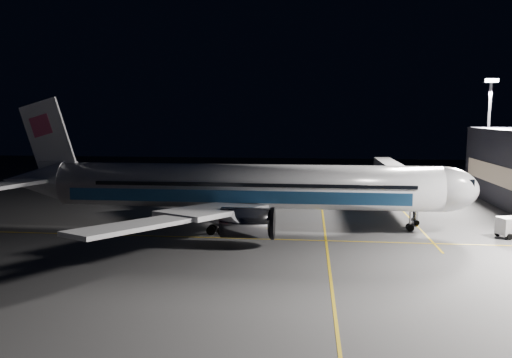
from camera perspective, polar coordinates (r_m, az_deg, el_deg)
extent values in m
plane|color=#4C4C4F|center=(64.40, -1.13, -5.49)|extent=(200.00, 200.00, 0.00)
cube|color=gold|center=(63.93, 7.84, -5.66)|extent=(0.25, 80.00, 0.01)
cube|color=gold|center=(58.62, -1.88, -6.80)|extent=(70.00, 0.25, 0.01)
cube|color=gold|center=(74.99, 16.85, -3.95)|extent=(0.25, 40.00, 0.01)
cylinder|color=silver|center=(63.42, -1.14, -0.82)|extent=(48.00, 5.60, 5.60)
ellipsoid|color=silver|center=(64.91, 20.37, -1.10)|extent=(8.96, 5.60, 5.60)
cube|color=black|center=(65.39, 22.37, -0.25)|extent=(2.20, 3.40, 0.90)
cone|color=silver|center=(72.70, -24.02, -0.17)|extent=(9.00, 5.49, 5.49)
cube|color=#1F538E|center=(66.41, -1.69, -1.23)|extent=(42.24, 0.25, 1.50)
cube|color=#1F538E|center=(60.98, -2.41, -2.02)|extent=(42.24, 0.25, 1.50)
cube|color=silver|center=(71.84, -2.30, -1.14)|extent=(11.36, 15.23, 1.53)
cube|color=silver|center=(56.29, -4.71, -3.56)|extent=(11.36, 15.23, 1.53)
cube|color=silver|center=(84.76, -4.41, 0.76)|extent=(8.57, 13.22, 1.31)
cube|color=silver|center=(45.62, -13.92, -5.27)|extent=(8.57, 13.22, 1.31)
cube|color=silver|center=(76.93, -21.78, 0.56)|extent=(6.20, 9.67, 0.45)
cube|color=silver|center=(68.00, -25.86, -0.50)|extent=(6.20, 9.67, 0.45)
cube|color=white|center=(71.09, -22.67, 4.52)|extent=(7.53, 0.40, 10.28)
cube|color=#D14771|center=(71.43, -23.29, 5.63)|extent=(3.22, 0.55, 3.22)
cylinder|color=#B7B7BF|center=(72.55, 0.71, -1.96)|extent=(5.60, 3.40, 3.40)
cylinder|color=#B7B7BF|center=(54.99, -1.09, -5.03)|extent=(5.60, 3.40, 3.40)
cylinder|color=#9999A0|center=(64.85, 17.20, -4.61)|extent=(0.26, 0.26, 2.50)
cylinder|color=black|center=(65.01, 17.18, -5.30)|extent=(0.90, 0.70, 0.90)
cylinder|color=#9999A0|center=(68.73, -3.16, -3.61)|extent=(0.26, 0.26, 2.50)
cylinder|color=#9999A0|center=(60.44, -4.49, -5.17)|extent=(0.26, 0.26, 2.50)
cylinder|color=black|center=(68.87, -3.16, -4.18)|extent=(1.10, 1.60, 1.10)
cylinder|color=black|center=(60.60, -4.48, -5.81)|extent=(1.10, 1.60, 1.10)
cube|color=brown|center=(82.10, 26.77, 0.06)|extent=(0.15, 36.00, 3.00)
cube|color=#B2B2B7|center=(84.05, 15.72, 0.47)|extent=(3.00, 33.90, 2.80)
cube|color=#B2B2B7|center=(68.61, 17.88, -1.14)|extent=(3.60, 3.20, 3.40)
cylinder|color=#9999A0|center=(69.12, 17.78, -3.64)|extent=(0.70, 0.70, 3.10)
cylinder|color=black|center=(68.49, 17.89, -4.77)|extent=(0.70, 0.30, 0.70)
cylinder|color=black|center=(70.22, 17.59, -4.46)|extent=(0.70, 0.30, 0.70)
cylinder|color=#59595E|center=(99.62, 24.98, 4.22)|extent=(0.44, 0.44, 20.00)
cube|color=#59595E|center=(99.69, 25.31, 10.14)|extent=(2.40, 0.50, 0.80)
cube|color=white|center=(99.36, 25.37, 10.15)|extent=(2.20, 0.15, 0.60)
cylinder|color=black|center=(66.20, 25.89, -5.57)|extent=(0.77, 0.47, 0.73)
cylinder|color=black|center=(64.79, 27.00, -5.91)|extent=(0.77, 0.47, 0.73)
cube|color=black|center=(83.22, -1.87, -1.93)|extent=(2.88, 2.00, 1.24)
cube|color=black|center=(83.10, -1.87, -1.40)|extent=(1.25, 1.25, 0.68)
sphere|color=#FFF2CC|center=(82.53, -2.41, -2.02)|extent=(0.29, 0.29, 0.29)
sphere|color=#FFF2CC|center=(82.24, -1.65, -2.05)|extent=(0.29, 0.29, 0.29)
cylinder|color=black|center=(83.97, -1.03, -2.20)|extent=(0.70, 0.33, 0.68)
cylinder|color=black|center=(82.14, -1.36, -2.42)|extent=(0.70, 0.33, 0.68)
cylinder|color=black|center=(84.48, -2.37, -2.14)|extent=(0.70, 0.33, 0.68)
cylinder|color=black|center=(82.66, -2.72, -2.36)|extent=(0.70, 0.33, 0.68)
cone|color=red|center=(77.89, -4.85, -3.01)|extent=(0.42, 0.42, 0.62)
cone|color=red|center=(77.87, 0.92, -3.00)|extent=(0.38, 0.38, 0.58)
cone|color=red|center=(69.35, -2.71, -4.28)|extent=(0.45, 0.45, 0.67)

